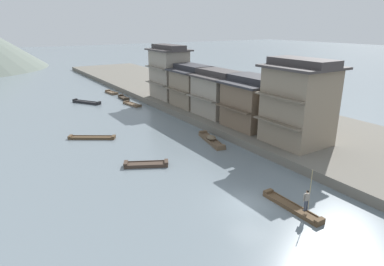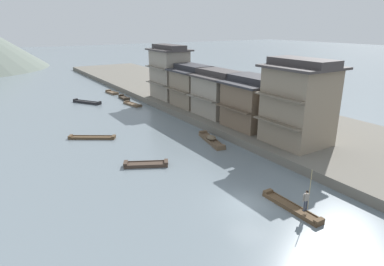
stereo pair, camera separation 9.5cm
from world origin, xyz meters
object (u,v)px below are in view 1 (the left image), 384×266
object	(u,v)px
boat_foreground_poled	(292,207)
boat_moored_third	(92,138)
boat_moored_far	(146,164)
boat_midriver_upstream	(211,140)
boat_moored_nearest	(132,104)
boat_upstream_distant	(87,102)
house_waterfront_narrow	(193,86)
house_waterfront_far	(169,72)
house_waterfront_tall	(218,93)
boat_moored_second	(124,98)
house_waterfront_second	(254,102)
house_waterfront_nearest	(299,103)
boat_midriver_drifting	(111,93)
boatman_person	(307,198)

from	to	relation	value
boat_foreground_poled	boat_moored_third	xyz separation A→B (m)	(-7.74, 23.42, -0.03)
boat_foreground_poled	boat_moored_far	xyz separation A→B (m)	(-5.71, 12.75, 0.01)
boat_foreground_poled	boat_midriver_upstream	xyz separation A→B (m)	(3.43, 14.93, 0.12)
boat_moored_nearest	boat_upstream_distant	size ratio (longest dim) A/B	0.84
house_waterfront_narrow	house_waterfront_far	world-z (taller)	house_waterfront_far
boat_moored_nearest	boat_moored_third	bearing A→B (deg)	-128.48
house_waterfront_far	house_waterfront_tall	bearing A→B (deg)	-88.30
boat_upstream_distant	house_waterfront_narrow	world-z (taller)	house_waterfront_narrow
boat_moored_second	boat_moored_far	world-z (taller)	boat_moored_second
boat_moored_nearest	house_waterfront_tall	xyz separation A→B (m)	(6.49, -14.95, 3.76)
boat_midriver_upstream	house_waterfront_second	bearing A→B (deg)	1.53
boat_midriver_upstream	house_waterfront_nearest	distance (m)	10.31
boat_midriver_drifting	boat_foreground_poled	bearing A→B (deg)	-93.86
boat_moored_far	house_waterfront_tall	size ratio (longest dim) A/B	0.61
boat_moored_far	boat_upstream_distant	bearing A→B (deg)	85.03
boat_midriver_upstream	house_waterfront_tall	distance (m)	9.76
boatman_person	house_waterfront_narrow	bearing A→B (deg)	72.29
boat_moored_third	house_waterfront_tall	bearing A→B (deg)	-5.43
boat_upstream_distant	boat_foreground_poled	bearing A→B (deg)	-85.73
boat_foreground_poled	house_waterfront_narrow	world-z (taller)	house_waterfront_narrow
boat_moored_nearest	boat_midriver_drifting	distance (m)	11.23
boat_midriver_drifting	house_waterfront_nearest	world-z (taller)	house_waterfront_nearest
boat_midriver_drifting	house_waterfront_far	bearing A→B (deg)	-66.17
boatman_person	house_waterfront_narrow	world-z (taller)	house_waterfront_narrow
house_waterfront_far	boat_midriver_upstream	bearing A→B (deg)	-105.36
boatman_person	house_waterfront_nearest	distance (m)	13.78
boat_foreground_poled	house_waterfront_tall	xyz separation A→B (m)	(9.35, 21.80, 3.74)
boat_upstream_distant	house_waterfront_tall	world-z (taller)	house_waterfront_tall
boat_foreground_poled	house_waterfront_nearest	xyz separation A→B (m)	(9.43, 8.15, 5.04)
boat_moored_far	house_waterfront_narrow	xyz separation A→B (m)	(15.10, 15.44, 3.73)
boat_moored_nearest	boat_moored_third	distance (m)	17.02
boat_foreground_poled	boat_moored_third	bearing A→B (deg)	108.29
boat_moored_second	house_waterfront_far	world-z (taller)	house_waterfront_far
house_waterfront_tall	house_waterfront_narrow	size ratio (longest dim) A/B	1.03
boat_upstream_distant	house_waterfront_far	xyz separation A→B (m)	(12.10, -7.10, 5.02)
boatman_person	boat_moored_third	xyz separation A→B (m)	(-7.76, 24.61, -1.34)
boatman_person	house_waterfront_narrow	size ratio (longest dim) A/B	0.45
house_waterfront_nearest	house_waterfront_narrow	bearing A→B (deg)	90.10
boat_moored_nearest	boat_moored_second	size ratio (longest dim) A/B	1.20
boatman_person	boat_moored_second	distance (m)	43.36
boat_foreground_poled	boat_moored_nearest	size ratio (longest dim) A/B	1.23
boat_moored_nearest	boat_moored_third	xyz separation A→B (m)	(-10.59, -13.33, -0.01)
boat_midriver_upstream	boat_moored_second	bearing A→B (deg)	90.05
house_waterfront_second	boat_moored_nearest	bearing A→B (deg)	107.75
boat_midriver_drifting	boat_upstream_distant	world-z (taller)	boat_upstream_distant
boat_moored_second	boat_moored_third	size ratio (longest dim) A/B	0.70
house_waterfront_second	house_waterfront_far	xyz separation A→B (m)	(-0.83, 19.93, 1.30)
boat_moored_second	house_waterfront_narrow	distance (m)	15.51
house_waterfront_nearest	house_waterfront_second	xyz separation A→B (m)	(0.35, 6.95, -1.30)
boatman_person	boat_midriver_upstream	distance (m)	16.52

